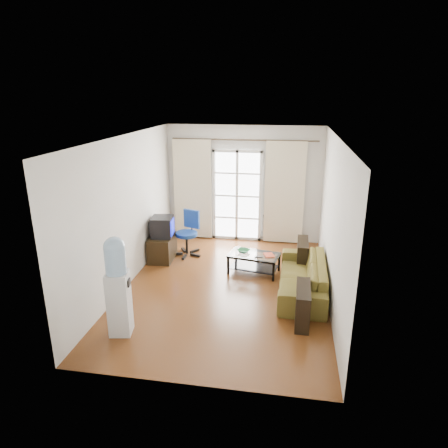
{
  "coord_description": "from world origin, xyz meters",
  "views": [
    {
      "loc": [
        1.06,
        -6.48,
        3.39
      ],
      "look_at": [
        -0.09,
        0.35,
        1.1
      ],
      "focal_mm": 32.0,
      "sensor_mm": 36.0,
      "label": 1
    }
  ],
  "objects_px": {
    "coffee_table": "(254,261)",
    "tv_stand": "(162,248)",
    "sofa": "(302,276)",
    "task_chair": "(188,242)",
    "crt_tv": "(161,227)",
    "water_cooler": "(118,284)"
  },
  "relations": [
    {
      "from": "coffee_table",
      "to": "tv_stand",
      "type": "bearing_deg",
      "value": 170.39
    },
    {
      "from": "sofa",
      "to": "coffee_table",
      "type": "bearing_deg",
      "value": -123.46
    },
    {
      "from": "coffee_table",
      "to": "task_chair",
      "type": "height_order",
      "value": "task_chair"
    },
    {
      "from": "coffee_table",
      "to": "crt_tv",
      "type": "height_order",
      "value": "crt_tv"
    },
    {
      "from": "crt_tv",
      "to": "task_chair",
      "type": "bearing_deg",
      "value": 31.15
    },
    {
      "from": "water_cooler",
      "to": "coffee_table",
      "type": "bearing_deg",
      "value": 43.95
    },
    {
      "from": "coffee_table",
      "to": "crt_tv",
      "type": "xyz_separation_m",
      "value": [
        -1.98,
        0.35,
        0.48
      ]
    },
    {
      "from": "sofa",
      "to": "water_cooler",
      "type": "relative_size",
      "value": 1.34
    },
    {
      "from": "sofa",
      "to": "tv_stand",
      "type": "relative_size",
      "value": 2.85
    },
    {
      "from": "coffee_table",
      "to": "water_cooler",
      "type": "height_order",
      "value": "water_cooler"
    },
    {
      "from": "task_chair",
      "to": "water_cooler",
      "type": "relative_size",
      "value": 0.64
    },
    {
      "from": "tv_stand",
      "to": "water_cooler",
      "type": "bearing_deg",
      "value": -86.66
    },
    {
      "from": "tv_stand",
      "to": "water_cooler",
      "type": "xyz_separation_m",
      "value": [
        0.25,
        -2.73,
        0.53
      ]
    },
    {
      "from": "tv_stand",
      "to": "task_chair",
      "type": "bearing_deg",
      "value": 36.25
    },
    {
      "from": "coffee_table",
      "to": "water_cooler",
      "type": "bearing_deg",
      "value": -125.9
    },
    {
      "from": "tv_stand",
      "to": "crt_tv",
      "type": "bearing_deg",
      "value": 73.42
    },
    {
      "from": "crt_tv",
      "to": "task_chair",
      "type": "relative_size",
      "value": 0.52
    },
    {
      "from": "task_chair",
      "to": "water_cooler",
      "type": "xyz_separation_m",
      "value": [
        -0.21,
        -3.09,
        0.5
      ]
    },
    {
      "from": "coffee_table",
      "to": "crt_tv",
      "type": "bearing_deg",
      "value": 170.06
    },
    {
      "from": "tv_stand",
      "to": "water_cooler",
      "type": "height_order",
      "value": "water_cooler"
    },
    {
      "from": "tv_stand",
      "to": "crt_tv",
      "type": "relative_size",
      "value": 1.4
    },
    {
      "from": "tv_stand",
      "to": "task_chair",
      "type": "height_order",
      "value": "task_chair"
    }
  ]
}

